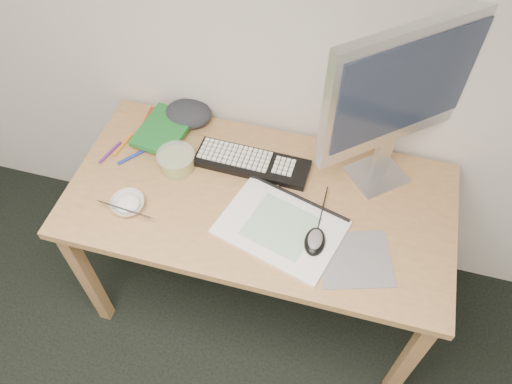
{
  "coord_description": "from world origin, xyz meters",
  "views": [
    {
      "loc": [
        0.41,
        0.38,
        2.2
      ],
      "look_at": [
        0.14,
        1.39,
        0.83
      ],
      "focal_mm": 35.0,
      "sensor_mm": 36.0,
      "label": 1
    }
  ],
  "objects_px": {
    "desk": "(259,211)",
    "keyboard": "(252,163)",
    "rice_bowl": "(128,204)",
    "monitor": "(401,92)",
    "sketchpad": "(281,227)"
  },
  "relations": [
    {
      "from": "desk",
      "to": "rice_bowl",
      "type": "relative_size",
      "value": 11.61
    },
    {
      "from": "sketchpad",
      "to": "monitor",
      "type": "xyz_separation_m",
      "value": [
        0.29,
        0.32,
        0.4
      ]
    },
    {
      "from": "desk",
      "to": "rice_bowl",
      "type": "distance_m",
      "value": 0.48
    },
    {
      "from": "sketchpad",
      "to": "rice_bowl",
      "type": "bearing_deg",
      "value": -158.26
    },
    {
      "from": "keyboard",
      "to": "rice_bowl",
      "type": "distance_m",
      "value": 0.48
    },
    {
      "from": "keyboard",
      "to": "rice_bowl",
      "type": "bearing_deg",
      "value": -139.08
    },
    {
      "from": "sketchpad",
      "to": "rice_bowl",
      "type": "relative_size",
      "value": 3.38
    },
    {
      "from": "desk",
      "to": "monitor",
      "type": "bearing_deg",
      "value": 28.56
    },
    {
      "from": "desk",
      "to": "sketchpad",
      "type": "distance_m",
      "value": 0.18
    },
    {
      "from": "desk",
      "to": "rice_bowl",
      "type": "bearing_deg",
      "value": -159.51
    },
    {
      "from": "keyboard",
      "to": "monitor",
      "type": "bearing_deg",
      "value": 10.75
    },
    {
      "from": "sketchpad",
      "to": "desk",
      "type": "bearing_deg",
      "value": 150.17
    },
    {
      "from": "rice_bowl",
      "to": "sketchpad",
      "type": "bearing_deg",
      "value": 5.86
    },
    {
      "from": "desk",
      "to": "sketchpad",
      "type": "bearing_deg",
      "value": -45.71
    },
    {
      "from": "desk",
      "to": "keyboard",
      "type": "relative_size",
      "value": 3.22
    }
  ]
}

